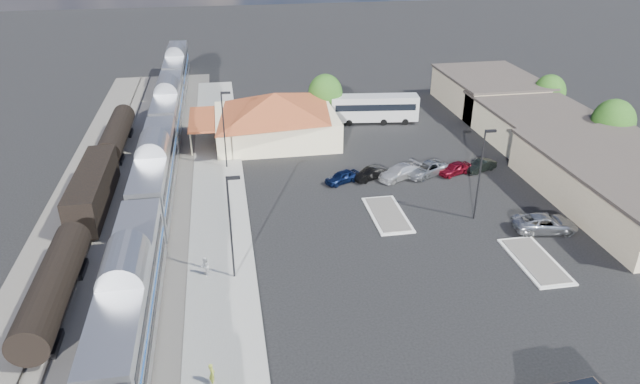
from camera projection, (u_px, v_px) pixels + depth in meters
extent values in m
plane|color=black|center=(352.00, 229.00, 52.78)|extent=(280.00, 280.00, 0.00)
cube|color=#4C4944|center=(128.00, 207.00, 56.58)|extent=(16.00, 100.00, 0.12)
cube|color=gray|center=(220.00, 209.00, 56.19)|extent=(5.50, 92.00, 0.18)
cube|color=silver|center=(130.00, 299.00, 38.36)|extent=(3.00, 20.00, 5.00)
cube|color=black|center=(136.00, 331.00, 39.58)|extent=(2.20, 16.00, 0.60)
cube|color=silver|center=(156.00, 172.00, 56.88)|extent=(3.00, 20.00, 5.00)
cube|color=black|center=(159.00, 197.00, 58.10)|extent=(2.20, 16.00, 0.60)
cube|color=silver|center=(169.00, 107.00, 75.40)|extent=(3.00, 20.00, 5.00)
cube|color=black|center=(171.00, 127.00, 76.62)|extent=(2.20, 16.00, 0.60)
cube|color=silver|center=(177.00, 68.00, 93.92)|extent=(3.00, 20.00, 5.00)
cube|color=black|center=(179.00, 85.00, 95.15)|extent=(2.20, 16.00, 0.60)
cylinder|color=black|center=(54.00, 285.00, 41.40)|extent=(2.80, 14.00, 2.80)
cube|color=black|center=(59.00, 305.00, 42.20)|extent=(2.20, 12.00, 0.60)
cube|color=black|center=(93.00, 188.00, 55.47)|extent=(2.80, 14.00, 3.60)
cube|color=black|center=(96.00, 206.00, 56.32)|extent=(2.20, 12.00, 0.60)
cylinder|color=black|center=(117.00, 133.00, 69.63)|extent=(2.80, 14.00, 2.80)
cube|color=black|center=(119.00, 146.00, 70.43)|extent=(2.20, 12.00, 0.60)
cube|color=beige|center=(276.00, 126.00, 72.45)|extent=(15.00, 12.00, 3.60)
pyramid|color=brown|center=(275.00, 103.00, 71.07)|extent=(15.30, 12.24, 2.60)
cube|color=brown|center=(202.00, 119.00, 70.38)|extent=(3.20, 9.60, 0.25)
cube|color=#C6B28C|center=(629.00, 186.00, 56.16)|extent=(14.00, 22.00, 4.20)
cube|color=#3F3833|center=(635.00, 165.00, 55.16)|extent=(14.40, 22.40, 0.30)
cube|color=#C6B28C|center=(536.00, 126.00, 72.08)|extent=(12.00, 18.00, 4.00)
cube|color=#3F3833|center=(539.00, 109.00, 71.12)|extent=(12.40, 18.40, 0.30)
cube|color=#C6B28C|center=(489.00, 92.00, 84.32)|extent=(12.00, 16.00, 4.50)
cube|color=#3F3833|center=(491.00, 76.00, 83.25)|extent=(12.40, 16.40, 0.30)
cube|color=silver|center=(387.00, 215.00, 55.13)|extent=(3.30, 7.50, 0.15)
cube|color=#4C4944|center=(387.00, 214.00, 55.09)|extent=(2.70, 6.90, 0.10)
cube|color=silver|center=(535.00, 261.00, 47.85)|extent=(3.30, 7.50, 0.15)
cube|color=#4C4944|center=(535.00, 260.00, 47.81)|extent=(2.70, 6.90, 0.10)
cylinder|color=black|center=(231.00, 230.00, 43.79)|extent=(0.16, 0.16, 9.00)
cube|color=black|center=(233.00, 178.00, 41.93)|extent=(1.00, 0.25, 0.22)
cylinder|color=black|center=(224.00, 131.00, 63.19)|extent=(0.16, 0.16, 9.00)
cube|color=black|center=(226.00, 93.00, 61.33)|extent=(1.00, 0.25, 0.22)
cylinder|color=black|center=(479.00, 176.00, 52.63)|extent=(0.16, 0.16, 9.00)
cube|color=black|center=(491.00, 131.00, 50.77)|extent=(1.00, 0.25, 0.22)
cylinder|color=#382314|center=(608.00, 144.00, 67.97)|extent=(0.30, 0.30, 2.86)
ellipsoid|color=#1C4614|center=(613.00, 122.00, 66.72)|extent=(4.94, 4.94, 5.46)
cylinder|color=#382314|center=(546.00, 109.00, 80.38)|extent=(0.30, 0.30, 2.55)
ellipsoid|color=#1C4614|center=(549.00, 92.00, 79.27)|extent=(4.41, 4.41, 4.87)
cylinder|color=#382314|center=(325.00, 112.00, 79.10)|extent=(0.30, 0.30, 2.73)
ellipsoid|color=#1C4614|center=(325.00, 93.00, 77.91)|extent=(4.71, 4.71, 5.21)
imported|color=#9EA1A5|center=(545.00, 223.00, 52.13)|extent=(6.12, 3.46, 1.61)
cube|color=silver|center=(374.00, 108.00, 78.19)|extent=(12.13, 3.97, 3.37)
cube|color=black|center=(374.00, 105.00, 78.01)|extent=(11.19, 3.89, 0.89)
cylinder|color=black|center=(405.00, 122.00, 78.11)|extent=(0.92, 0.40, 0.89)
cylinder|color=black|center=(402.00, 116.00, 80.18)|extent=(0.92, 0.40, 0.89)
cylinder|color=black|center=(349.00, 123.00, 77.73)|extent=(0.92, 0.40, 0.89)
cylinder|color=black|center=(347.00, 117.00, 79.81)|extent=(0.92, 0.40, 0.89)
imported|color=#C7D643|center=(212.00, 374.00, 35.00)|extent=(0.50, 0.65, 1.59)
imported|color=white|center=(205.00, 267.00, 45.47)|extent=(0.81, 0.94, 1.64)
imported|color=#0B173A|center=(342.00, 177.00, 61.48)|extent=(4.29, 3.10, 1.36)
imported|color=black|center=(370.00, 174.00, 62.24)|extent=(4.22, 2.98, 1.32)
imported|color=silver|center=(399.00, 172.00, 62.43)|extent=(5.57, 4.10, 1.50)
imported|color=gray|center=(426.00, 169.00, 63.19)|extent=(5.92, 4.54, 1.49)
imported|color=maroon|center=(455.00, 168.00, 63.45)|extent=(4.35, 2.95, 1.37)
imported|color=black|center=(480.00, 166.00, 64.22)|extent=(4.13, 2.69, 1.29)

